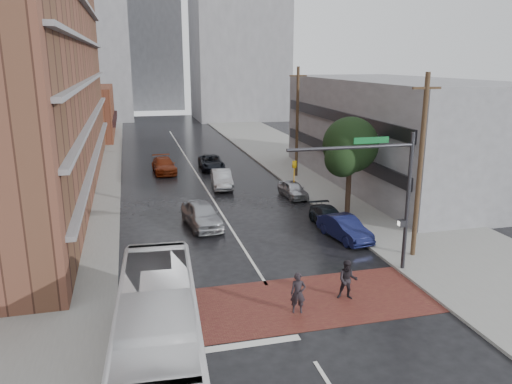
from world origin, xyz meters
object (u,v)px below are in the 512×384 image
suv_travel (211,162)px  car_parked_far (293,189)px  car_travel_b (222,179)px  car_parked_near (345,228)px  transit_bus (158,338)px  pedestrian_b (348,280)px  car_parked_mid (329,217)px  car_travel_a (202,215)px  car_travel_c (164,165)px  pedestrian_a (298,293)px

suv_travel → car_parked_far: (4.56, -12.00, -0.04)m
car_travel_b → car_parked_near: size_ratio=1.06×
transit_bus → pedestrian_b: (8.68, 3.96, -0.68)m
transit_bus → car_parked_mid: transit_bus is taller
car_travel_a → car_travel_c: 16.99m
pedestrian_a → suv_travel: 29.87m
pedestrian_b → car_parked_far: pedestrian_b is taller
car_parked_far → car_travel_b: bearing=133.9°
car_travel_c → suv_travel: size_ratio=1.02×
car_travel_b → car_parked_far: 6.61m
transit_bus → suv_travel: 33.93m
pedestrian_a → car_parked_near: size_ratio=0.43×
car_travel_c → car_parked_near: (9.25, -21.41, -0.02)m
car_parked_near → car_parked_far: (0.00, 9.90, -0.07)m
car_travel_b → pedestrian_a: bearing=-87.3°
transit_bus → car_parked_mid: size_ratio=2.75×
car_travel_a → car_travel_b: 10.36m
suv_travel → car_parked_near: (4.56, -21.91, 0.03)m
car_travel_a → car_travel_c: bearing=86.8°
pedestrian_a → car_parked_far: size_ratio=0.49×
car_parked_far → car_travel_c: bearing=124.7°
pedestrian_b → car_travel_b: pedestrian_b is taller
pedestrian_b → pedestrian_a: bearing=-144.5°
pedestrian_a → car_travel_a: (-2.34, 12.39, -0.08)m
transit_bus → car_parked_mid: (11.80, 13.76, -1.00)m
car_parked_near → car_parked_far: car_parked_near is taller
transit_bus → suv_travel: transit_bus is taller
transit_bus → car_parked_near: size_ratio=2.69×
pedestrian_a → car_parked_mid: 11.93m
pedestrian_b → suv_travel: (-1.44, 29.18, -0.25)m
car_travel_b → car_parked_mid: size_ratio=1.09×
transit_bus → car_travel_a: bearing=80.2°
car_travel_a → car_parked_far: 9.73m
pedestrian_b → car_travel_a: bearing=134.0°
car_travel_b → car_travel_c: bearing=126.2°
car_parked_mid → car_parked_far: (0.00, 7.37, 0.03)m
pedestrian_b → car_travel_b: size_ratio=0.41×
car_travel_b → car_travel_c: 8.30m
pedestrian_b → suv_travel: 29.22m
transit_bus → car_travel_a: (3.74, 15.69, -0.78)m
transit_bus → pedestrian_b: size_ratio=6.21×
pedestrian_b → car_travel_a: (-4.94, 11.73, -0.10)m
car_travel_a → car_travel_b: bearing=65.1°
car_travel_b → car_parked_near: 15.15m
car_travel_a → car_travel_b: car_travel_a is taller
car_travel_a → suv_travel: bearing=71.5°
car_travel_b → car_parked_near: bearing=-66.3°
pedestrian_a → suv_travel: pedestrian_a is taller
suv_travel → car_parked_mid: bearing=-74.4°
suv_travel → car_travel_b: bearing=-90.3°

